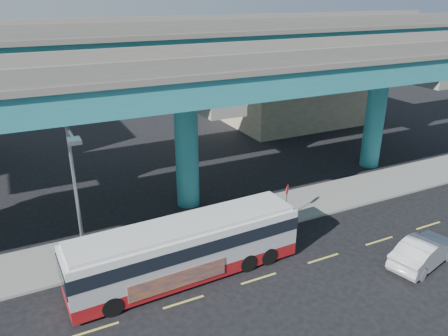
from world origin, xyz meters
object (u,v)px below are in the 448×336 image
transit_bus (186,247)px  street_lamp (76,183)px  sedan (424,251)px  stop_sign (287,194)px

transit_bus → street_lamp: (-4.49, 1.91, 3.57)m
sedan → stop_sign: 8.13m
sedan → street_lamp: size_ratio=0.62×
sedan → transit_bus: bearing=54.6°
transit_bus → street_lamp: size_ratio=1.51×
street_lamp → stop_sign: (12.15, 0.74, -3.43)m
sedan → street_lamp: 17.71m
transit_bus → stop_sign: (7.66, 2.65, 0.14)m
sedan → stop_sign: bearing=13.8°
stop_sign → sedan: bearing=-82.6°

